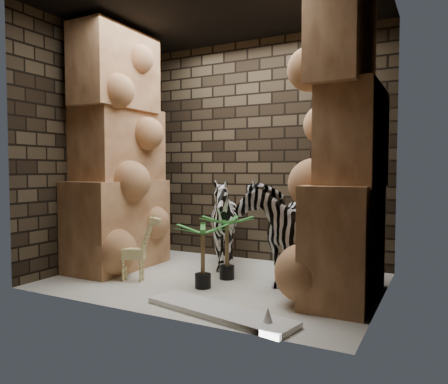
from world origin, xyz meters
The scene contains 14 objects.
floor centered at (0.00, 0.00, 0.00)m, with size 3.50×3.50×0.00m, color beige.
ceiling centered at (0.00, 0.00, 3.00)m, with size 3.50×3.50×0.00m, color black.
wall_back centered at (0.00, 1.25, 1.50)m, with size 3.50×3.50×0.00m, color black.
wall_front centered at (0.00, -1.25, 1.50)m, with size 3.50×3.50×0.00m, color black.
wall_left centered at (-1.75, 0.00, 1.50)m, with size 3.00×3.00×0.00m, color black.
wall_right centered at (1.75, 0.00, 1.50)m, with size 3.00×3.00×0.00m, color black.
rock_pillar_left centered at (-1.40, 0.00, 1.50)m, with size 0.68×1.30×3.00m, color tan, non-canonical shape.
rock_pillar_right centered at (1.42, 0.00, 1.50)m, with size 0.58×1.25×3.00m, color tan, non-canonical shape.
zebra_right centered at (0.66, 0.30, 0.67)m, with size 0.61×1.13×1.34m, color white.
zebra_left centered at (-0.14, 0.49, 0.51)m, with size 0.91×1.13×1.02m, color white.
giraffe_toy centered at (-0.80, -0.44, 0.39)m, with size 0.40×0.13×0.77m, color #EBDF91, non-canonical shape.
palm_front centered at (0.08, 0.12, 0.36)m, with size 0.36×0.36×0.73m, color #206416, non-canonical shape.
palm_back centered at (0.03, -0.32, 0.34)m, with size 0.36×0.36×0.68m, color #206416, non-canonical shape.
surfboard centered at (0.57, -0.97, 0.03)m, with size 1.43×0.35×0.05m, color white.
Camera 1 is at (2.26, -4.12, 1.24)m, focal length 34.10 mm.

